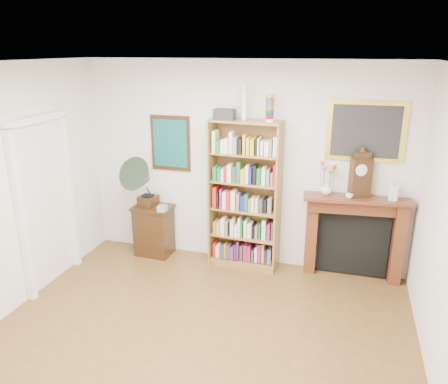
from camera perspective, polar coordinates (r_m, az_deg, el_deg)
name	(u,v)px	position (r m, az deg, el deg)	size (l,w,h in m)	color
room	(173,238)	(3.73, -6.67, -6.01)	(4.51, 5.01, 2.81)	#543919
door_casing	(45,189)	(5.84, -22.32, 0.32)	(0.08, 1.02, 2.17)	white
teal_poster	(171,143)	(6.23, -6.99, 6.34)	(0.58, 0.04, 0.78)	black
small_picture	(244,95)	(5.79, 2.59, 12.57)	(0.26, 0.04, 0.30)	white
gilt_painting	(366,131)	(5.69, 18.02, 7.54)	(0.95, 0.04, 0.75)	yellow
bookshelf	(245,187)	(5.86, 2.72, 0.60)	(0.97, 0.40, 2.36)	brown
side_cabinet	(154,230)	(6.53, -9.14, -4.94)	(0.55, 0.40, 0.75)	black
fireplace	(354,230)	(5.97, 16.63, -4.75)	(1.37, 0.44, 1.13)	#512412
gramophone	(143,179)	(6.18, -10.58, 1.67)	(0.56, 0.66, 0.78)	black
cd_stack	(162,208)	(6.17, -8.06, -2.12)	(0.12, 0.12, 0.08)	#B5B5C2
mantel_clock	(361,175)	(5.71, 17.41, 2.10)	(0.29, 0.23, 0.58)	black
flower_vase	(326,188)	(5.75, 13.22, 0.47)	(0.15, 0.15, 0.16)	silver
teacup	(349,195)	(5.68, 16.06, -0.43)	(0.09, 0.09, 0.07)	silver
bottle_left	(392,191)	(5.75, 21.09, 0.12)	(0.07, 0.07, 0.24)	silver
bottle_right	(396,193)	(5.75, 21.55, -0.14)	(0.06, 0.06, 0.20)	silver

